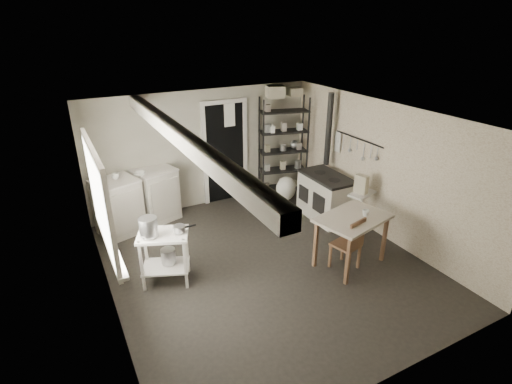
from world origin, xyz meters
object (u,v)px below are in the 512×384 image
base_cabinets (138,202)px  shelf_rack (283,151)px  work_table (350,242)px  chair (346,240)px  flour_sack (286,189)px  prep_table (165,257)px  stove (326,196)px  stockpot (148,227)px

base_cabinets → shelf_rack: 3.09m
shelf_rack → work_table: 2.88m
chair → flour_sack: bearing=64.9°
chair → work_table: bearing=9.0°
prep_table → chair: bearing=-20.6°
base_cabinets → shelf_rack: (3.05, 0.00, 0.49)m
chair → prep_table: bearing=145.8°
stove → flour_sack: (-0.24, 1.01, -0.20)m
base_cabinets → work_table: 3.79m
prep_table → shelf_rack: shelf_rack is taller
shelf_rack → stove: (0.13, -1.35, -0.51)m
shelf_rack → work_table: shelf_rack is taller
base_cabinets → flour_sack: bearing=-23.8°
shelf_rack → stockpot: bearing=-135.9°
prep_table → flour_sack: size_ratio=1.53×
stove → work_table: 1.56m
flour_sack → chair: bearing=-101.4°
stockpot → stove: bearing=9.4°
base_cabinets → flour_sack: (2.94, -0.33, -0.22)m
prep_table → stove: bearing=9.8°
prep_table → stockpot: (-0.18, -0.00, 0.54)m
stockpot → chair: bearing=-19.2°
prep_table → flour_sack: 3.38m
stockpot → flour_sack: (3.17, 1.58, -0.70)m
stockpot → shelf_rack: size_ratio=0.13×
work_table → chair: 0.18m
shelf_rack → flour_sack: size_ratio=4.03×
prep_table → stove: 3.28m
prep_table → shelf_rack: 3.69m
chair → stove: bearing=49.8°
prep_table → base_cabinets: 1.91m
work_table → flour_sack: work_table is taller
chair → base_cabinets: bearing=117.0°
base_cabinets → stove: base_cabinets is taller
stockpot → chair: (2.67, -0.93, -0.45)m
work_table → flour_sack: 2.48m
chair → shelf_rack: bearing=64.1°
base_cabinets → work_table: (2.58, -2.78, -0.08)m
chair → flour_sack: chair is taller
prep_table → flour_sack: prep_table is taller
stockpot → base_cabinets: size_ratio=0.18×
prep_table → work_table: size_ratio=0.74×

